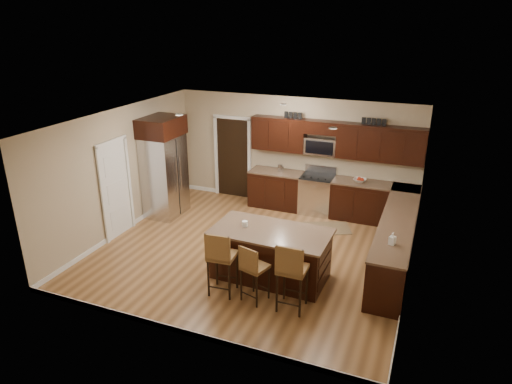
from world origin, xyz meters
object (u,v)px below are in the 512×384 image
at_px(stool_right, 291,270).
at_px(refrigerator, 164,166).
at_px(island, 271,255).
at_px(stool_left, 221,256).
at_px(range, 317,194).
at_px(stool_mid, 253,267).

relative_size(stool_right, refrigerator, 0.51).
distance_m(island, stool_right, 1.12).
bearing_deg(stool_left, stool_right, -4.79).
xyz_separation_m(island, stool_right, (0.65, -0.85, 0.32)).
bearing_deg(range, island, -90.26).
relative_size(island, stool_mid, 2.06).
distance_m(stool_mid, stool_right, 0.67).
bearing_deg(stool_left, refrigerator, 131.59).
relative_size(stool_left, stool_right, 0.98).
bearing_deg(refrigerator, stool_mid, -38.18).
bearing_deg(stool_mid, range, 106.22).
bearing_deg(island, stool_left, -122.81).
bearing_deg(stool_mid, stool_right, 15.39).
xyz_separation_m(stool_left, refrigerator, (-2.71, 2.59, 0.47)).
height_order(stool_left, stool_right, stool_right).
height_order(range, stool_left, stool_left).
bearing_deg(stool_mid, refrigerator, 158.31).
height_order(island, stool_left, stool_left).
height_order(range, stool_right, stool_right).
xyz_separation_m(range, island, (-0.01, -3.17, -0.04)).
distance_m(stool_left, stool_right, 1.23).
distance_m(stool_right, refrigerator, 4.74).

